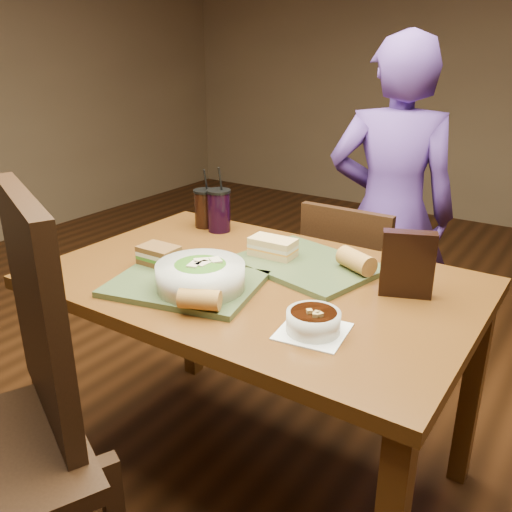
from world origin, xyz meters
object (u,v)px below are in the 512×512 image
Objects in this scene: salad_bowl at (201,274)px; sandwich_near at (159,255)px; chair_far at (351,293)px; tray_near at (186,284)px; sandwich_far at (273,247)px; dining_table at (256,304)px; cup_cola at (205,208)px; cup_berry at (219,210)px; soup_bowl at (313,321)px; diner at (390,215)px; chair_near at (7,408)px; chip_bag at (407,264)px; baguette_far at (356,261)px; baguette_near at (200,299)px; tray_far at (307,265)px.

salad_bowl is 2.02× the size of sandwich_near.
chair_far reaches higher than tray_near.
dining_table is at bearing -77.56° from sandwich_far.
chair_far is 0.58m from sandwich_far.
cup_cola is 0.92× the size of cup_berry.
sandwich_near is at bearing -158.72° from dining_table.
soup_bowl is 0.60m from sandwich_near.
cup_cola is (-0.49, -0.32, 0.35)m from chair_far.
diner is 5.95× the size of cup_berry.
chair_near reaches higher than chair_far.
soup_bowl is at bearing 82.57° from diner.
chip_bag is at bearing -53.06° from chair_far.
tray_near is 2.76× the size of sandwich_far.
salad_bowl reaches higher than tray_near.
baguette_far is at bearing -10.64° from cup_berry.
baguette_far is 0.54× the size of cup_cola.
diner reaches higher than baguette_near.
cup_cola is (-0.69, 0.13, 0.03)m from baguette_far.
chair_far is (0.28, 1.33, -0.15)m from chair_near.
tray_near is 0.34m from sandwich_far.
baguette_near is 0.52m from baguette_far.
chair_near is 0.63m from sandwich_near.
baguette_far is at bearing 28.68° from sandwich_near.
soup_bowl is 1.67× the size of baguette_near.
sandwich_far reaches higher than baguette_near.
chair_far is 0.87m from sandwich_near.
sandwich_near is (-0.29, -0.11, 0.14)m from dining_table.
cup_cola is at bearing 29.67° from diner.
dining_table is 0.91m from diner.
sandwich_near is at bearing 177.15° from chip_bag.
dining_table is at bearing -94.56° from chair_far.
cup_berry is (-0.23, 0.47, 0.07)m from tray_near.
chair_far is 0.68m from cup_cola.
chair_near is at bearing -117.95° from baguette_far.
dining_table is at bearing 146.19° from soup_bowl.
chip_bag reaches higher than baguette_near.
chip_bag reaches higher than dining_table.
salad_bowl is 1.10× the size of cup_cola.
chair_near is at bearing -77.89° from cup_cola.
chair_near is 0.75m from soup_bowl.
cup_berry reaches higher than tray_near.
tray_far is at bearing 70.06° from chair_near.
sandwich_far is 0.80× the size of chip_bag.
dining_table is 0.48m from chip_bag.
sandwich_near is 0.37m from sandwich_far.
dining_table is 0.34m from sandwich_near.
chair_far is 0.57× the size of diner.
chair_far is 0.64m from cup_berry.
soup_bowl is 1.48× the size of baguette_far.
sandwich_near is at bearing 159.62° from tray_near.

